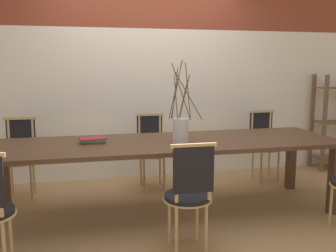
% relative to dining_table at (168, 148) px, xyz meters
% --- Properties ---
extents(ground_plane, '(16.00, 16.00, 0.00)m').
position_rel_dining_table_xyz_m(ground_plane, '(0.00, 0.00, -0.66)').
color(ground_plane, '#A87F51').
extents(wall_rear, '(12.00, 0.06, 3.20)m').
position_rel_dining_table_xyz_m(wall_rear, '(0.00, 1.34, 0.94)').
color(wall_rear, silver).
rests_on(wall_rear, ground_plane).
extents(dining_table, '(3.40, 1.00, 0.73)m').
position_rel_dining_table_xyz_m(dining_table, '(0.00, 0.00, 0.00)').
color(dining_table, '#4C3321').
rests_on(dining_table, ground_plane).
extents(chair_near_left, '(0.39, 0.39, 0.89)m').
position_rel_dining_table_xyz_m(chair_near_left, '(-0.02, -0.82, -0.17)').
color(chair_near_left, black).
rests_on(chair_near_left, ground_plane).
extents(chair_far_leftend, '(0.39, 0.39, 0.89)m').
position_rel_dining_table_xyz_m(chair_far_leftend, '(-1.50, 0.82, -0.17)').
color(chair_far_leftend, black).
rests_on(chair_far_leftend, ground_plane).
extents(chair_far_left, '(0.39, 0.39, 0.89)m').
position_rel_dining_table_xyz_m(chair_far_left, '(-0.02, 0.82, -0.17)').
color(chair_far_left, black).
rests_on(chair_far_left, ground_plane).
extents(chair_far_center, '(0.39, 0.39, 0.89)m').
position_rel_dining_table_xyz_m(chair_far_center, '(1.46, 0.82, -0.17)').
color(chair_far_center, black).
rests_on(chair_far_center, ground_plane).
extents(vase_centerpiece, '(0.29, 0.29, 0.79)m').
position_rel_dining_table_xyz_m(vase_centerpiece, '(0.10, -0.09, 0.21)').
color(vase_centerpiece, silver).
rests_on(vase_centerpiece, dining_table).
extents(book_stack, '(0.27, 0.19, 0.05)m').
position_rel_dining_table_xyz_m(book_stack, '(-0.72, 0.09, 0.09)').
color(book_stack, maroon).
rests_on(book_stack, dining_table).
extents(shelving_rack, '(0.63, 0.33, 1.35)m').
position_rel_dining_table_xyz_m(shelving_rack, '(2.71, 1.10, 0.01)').
color(shelving_rack, brown).
rests_on(shelving_rack, ground_plane).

